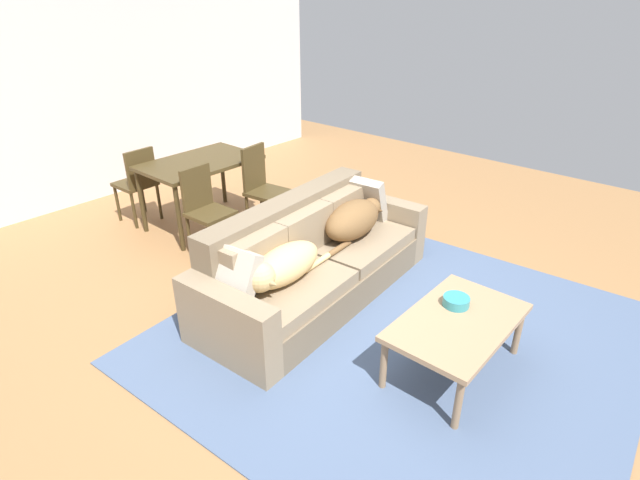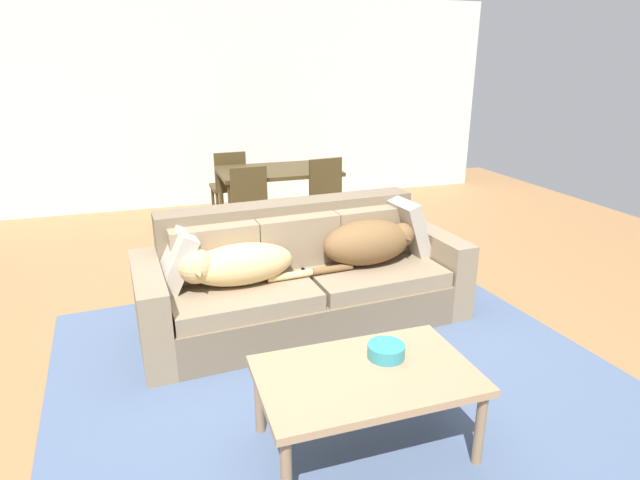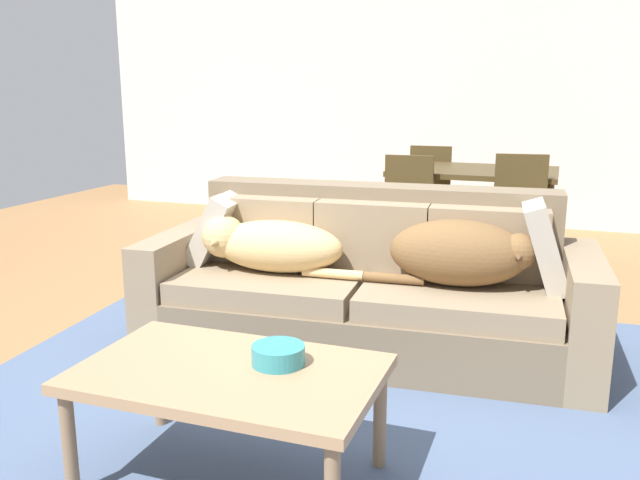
% 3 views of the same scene
% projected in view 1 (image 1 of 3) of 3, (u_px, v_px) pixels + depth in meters
% --- Properties ---
extents(ground_plane, '(10.00, 10.00, 0.00)m').
position_uv_depth(ground_plane, '(322.00, 312.00, 4.33)').
color(ground_plane, '#9C6E42').
extents(back_partition, '(8.00, 0.12, 2.70)m').
position_uv_depth(back_partition, '(71.00, 94.00, 6.05)').
color(back_partition, silver).
rests_on(back_partition, ground).
extents(area_rug, '(3.62, 3.61, 0.01)m').
position_uv_depth(area_rug, '(401.00, 335.00, 4.04)').
color(area_rug, slate).
rests_on(area_rug, ground).
extents(couch, '(2.44, 1.07, 0.87)m').
position_uv_depth(couch, '(312.00, 262.00, 4.45)').
color(couch, '#73624C').
rests_on(couch, ground).
extents(dog_on_left_cushion, '(0.92, 0.41, 0.30)m').
position_uv_depth(dog_on_left_cushion, '(281.00, 266.00, 3.90)').
color(dog_on_left_cushion, '#D9B474').
rests_on(dog_on_left_cushion, couch).
extents(dog_on_right_cushion, '(0.85, 0.41, 0.34)m').
position_uv_depth(dog_on_right_cushion, '(354.00, 219.00, 4.63)').
color(dog_on_right_cushion, brown).
rests_on(dog_on_right_cushion, couch).
extents(throw_pillow_by_left_arm, '(0.33, 0.44, 0.42)m').
position_uv_depth(throw_pillow_by_left_arm, '(232.00, 275.00, 3.70)').
color(throw_pillow_by_left_arm, '#B5AC9D').
rests_on(throw_pillow_by_left_arm, couch).
extents(throw_pillow_by_right_arm, '(0.29, 0.47, 0.47)m').
position_uv_depth(throw_pillow_by_right_arm, '(364.00, 199.00, 4.98)').
color(throw_pillow_by_right_arm, '#A9A091').
rests_on(throw_pillow_by_right_arm, couch).
extents(coffee_table, '(1.06, 0.66, 0.45)m').
position_uv_depth(coffee_table, '(457.00, 325.00, 3.50)').
color(coffee_table, tan).
rests_on(coffee_table, ground).
extents(bowl_on_coffee_table, '(0.19, 0.19, 0.07)m').
position_uv_depth(bowl_on_coffee_table, '(456.00, 301.00, 3.62)').
color(bowl_on_coffee_table, teal).
rests_on(bowl_on_coffee_table, coffee_table).
extents(dining_table, '(1.26, 0.81, 0.78)m').
position_uv_depth(dining_table, '(200.00, 167.00, 5.63)').
color(dining_table, '#44361B').
rests_on(dining_table, ground).
extents(dining_chair_near_left, '(0.42, 0.42, 0.91)m').
position_uv_depth(dining_chair_near_left, '(205.00, 207.00, 5.09)').
color(dining_chair_near_left, '#44361B').
rests_on(dining_chair_near_left, ground).
extents(dining_chair_near_right, '(0.45, 0.45, 0.95)m').
position_uv_depth(dining_chair_near_right, '(262.00, 185.00, 5.64)').
color(dining_chair_near_right, '#44361B').
rests_on(dining_chair_near_right, ground).
extents(dining_chair_far_left, '(0.41, 0.41, 0.90)m').
position_uv_depth(dining_chair_far_left, '(138.00, 181.00, 5.78)').
color(dining_chair_far_left, '#44361B').
rests_on(dining_chair_far_left, ground).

